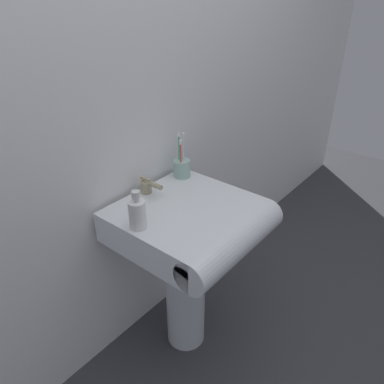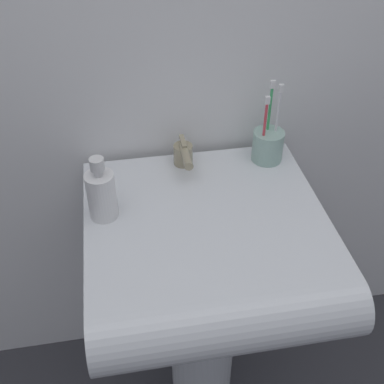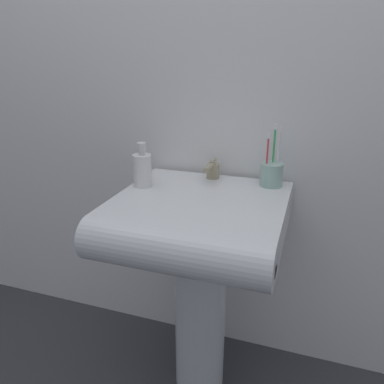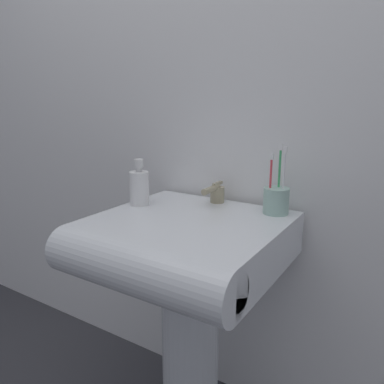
% 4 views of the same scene
% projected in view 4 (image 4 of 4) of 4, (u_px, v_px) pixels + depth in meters
% --- Properties ---
extents(wall_back, '(5.00, 0.05, 2.40)m').
position_uv_depth(wall_back, '(236.00, 87.00, 1.30)').
color(wall_back, white).
rests_on(wall_back, ground).
extents(sink_pedestal, '(0.19, 0.19, 0.66)m').
position_uv_depth(sink_pedestal, '(190.00, 350.00, 1.26)').
color(sink_pedestal, white).
rests_on(sink_pedestal, ground).
extents(sink_basin, '(0.56, 0.57, 0.14)m').
position_uv_depth(sink_basin, '(181.00, 245.00, 1.12)').
color(sink_basin, white).
rests_on(sink_basin, sink_pedestal).
extents(faucet, '(0.05, 0.12, 0.07)m').
position_uv_depth(faucet, '(216.00, 193.00, 1.32)').
color(faucet, tan).
rests_on(faucet, sink_basin).
extents(toothbrush_cup, '(0.08, 0.08, 0.22)m').
position_uv_depth(toothbrush_cup, '(276.00, 199.00, 1.19)').
color(toothbrush_cup, '#99BFB2').
rests_on(toothbrush_cup, sink_basin).
extents(soap_bottle, '(0.07, 0.07, 0.16)m').
position_uv_depth(soap_bottle, '(139.00, 187.00, 1.29)').
color(soap_bottle, white).
rests_on(soap_bottle, sink_basin).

